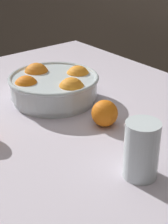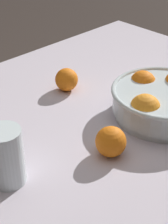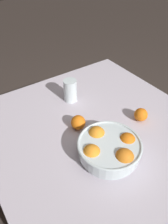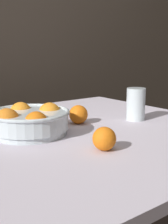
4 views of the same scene
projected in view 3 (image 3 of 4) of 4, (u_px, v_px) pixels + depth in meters
The scene contains 6 objects.
ground_plane at pixel (97, 207), 1.54m from camera, with size 12.00×12.00×0.00m, color #3D332D.
dining_table at pixel (102, 144), 1.11m from camera, with size 1.22×1.06×0.73m.
fruit_bowl at pixel (109, 148), 0.94m from camera, with size 0.28×0.28×0.10m.
juice_glass at pixel (70, 91), 1.24m from camera, with size 0.08×0.08×0.13m.
orange_loose_near_bowl at pixel (78, 122), 1.08m from camera, with size 0.07×0.07×0.07m, color orange.
orange_loose_front at pixel (141, 115), 1.12m from camera, with size 0.07×0.07×0.07m, color orange.
Camera 3 is at (-0.56, 0.50, 1.51)m, focal length 35.00 mm.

